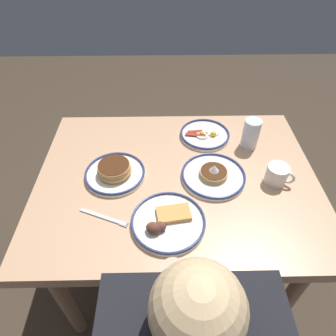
{
  "coord_description": "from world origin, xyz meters",
  "views": [
    {
      "loc": [
        0.06,
        0.89,
        1.66
      ],
      "look_at": [
        0.04,
        -0.02,
        0.78
      ],
      "focal_mm": 31.48,
      "sensor_mm": 36.0,
      "label": 1
    }
  ],
  "objects_px": {
    "plate_center_pancakes": "(205,134)",
    "fork_near": "(104,217)",
    "plate_far_side": "(167,222)",
    "coffee_mug": "(277,175)",
    "drinking_glass": "(251,135)",
    "plate_near_main": "(115,172)",
    "plate_far_companion": "(213,175)"
  },
  "relations": [
    {
      "from": "plate_near_main",
      "to": "plate_center_pancakes",
      "type": "relative_size",
      "value": 1.06
    },
    {
      "from": "fork_near",
      "to": "plate_far_side",
      "type": "bearing_deg",
      "value": 172.1
    },
    {
      "from": "plate_center_pancakes",
      "to": "plate_far_companion",
      "type": "xyz_separation_m",
      "value": [
        -0.0,
        0.29,
        0.0
      ]
    },
    {
      "from": "plate_center_pancakes",
      "to": "coffee_mug",
      "type": "xyz_separation_m",
      "value": [
        -0.26,
        0.32,
        0.03
      ]
    },
    {
      "from": "plate_near_main",
      "to": "drinking_glass",
      "type": "relative_size",
      "value": 1.8
    },
    {
      "from": "plate_near_main",
      "to": "drinking_glass",
      "type": "distance_m",
      "value": 0.65
    },
    {
      "from": "plate_center_pancakes",
      "to": "drinking_glass",
      "type": "relative_size",
      "value": 1.7
    },
    {
      "from": "coffee_mug",
      "to": "plate_near_main",
      "type": "bearing_deg",
      "value": -4.19
    },
    {
      "from": "drinking_glass",
      "to": "fork_near",
      "type": "bearing_deg",
      "value": 33.12
    },
    {
      "from": "plate_far_side",
      "to": "coffee_mug",
      "type": "distance_m",
      "value": 0.51
    },
    {
      "from": "plate_center_pancakes",
      "to": "plate_far_side",
      "type": "bearing_deg",
      "value": 69.48
    },
    {
      "from": "coffee_mug",
      "to": "plate_far_side",
      "type": "bearing_deg",
      "value": 24.29
    },
    {
      "from": "plate_center_pancakes",
      "to": "plate_far_side",
      "type": "xyz_separation_m",
      "value": [
        0.2,
        0.52,
        0.0
      ]
    },
    {
      "from": "plate_near_main",
      "to": "coffee_mug",
      "type": "bearing_deg",
      "value": 175.81
    },
    {
      "from": "drinking_glass",
      "to": "fork_near",
      "type": "height_order",
      "value": "drinking_glass"
    },
    {
      "from": "plate_center_pancakes",
      "to": "fork_near",
      "type": "xyz_separation_m",
      "value": [
        0.44,
        0.49,
        -0.01
      ]
    },
    {
      "from": "plate_far_companion",
      "to": "plate_far_side",
      "type": "bearing_deg",
      "value": 49.75
    },
    {
      "from": "plate_center_pancakes",
      "to": "fork_near",
      "type": "bearing_deg",
      "value": 48.46
    },
    {
      "from": "plate_near_main",
      "to": "coffee_mug",
      "type": "height_order",
      "value": "coffee_mug"
    },
    {
      "from": "coffee_mug",
      "to": "drinking_glass",
      "type": "relative_size",
      "value": 0.79
    },
    {
      "from": "coffee_mug",
      "to": "plate_far_companion",
      "type": "bearing_deg",
      "value": -6.57
    },
    {
      "from": "plate_far_companion",
      "to": "plate_far_side",
      "type": "distance_m",
      "value": 0.31
    },
    {
      "from": "plate_far_companion",
      "to": "coffee_mug",
      "type": "height_order",
      "value": "coffee_mug"
    },
    {
      "from": "plate_far_side",
      "to": "coffee_mug",
      "type": "xyz_separation_m",
      "value": [
        -0.46,
        -0.21,
        0.03
      ]
    },
    {
      "from": "plate_far_side",
      "to": "drinking_glass",
      "type": "distance_m",
      "value": 0.6
    },
    {
      "from": "plate_center_pancakes",
      "to": "drinking_glass",
      "type": "height_order",
      "value": "drinking_glass"
    },
    {
      "from": "plate_near_main",
      "to": "drinking_glass",
      "type": "bearing_deg",
      "value": -162.86
    },
    {
      "from": "plate_near_main",
      "to": "plate_center_pancakes",
      "type": "xyz_separation_m",
      "value": [
        -0.42,
        -0.27,
        -0.01
      ]
    },
    {
      "from": "plate_far_side",
      "to": "fork_near",
      "type": "distance_m",
      "value": 0.24
    },
    {
      "from": "plate_far_side",
      "to": "plate_far_companion",
      "type": "bearing_deg",
      "value": -130.25
    },
    {
      "from": "plate_center_pancakes",
      "to": "drinking_glass",
      "type": "xyz_separation_m",
      "value": [
        -0.2,
        0.08,
        0.05
      ]
    },
    {
      "from": "plate_far_side",
      "to": "fork_near",
      "type": "xyz_separation_m",
      "value": [
        0.24,
        -0.03,
        -0.01
      ]
    }
  ]
}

